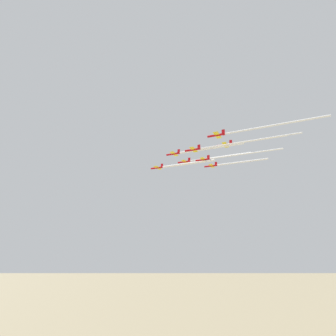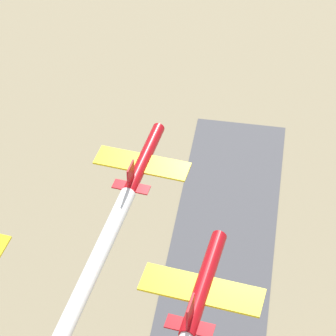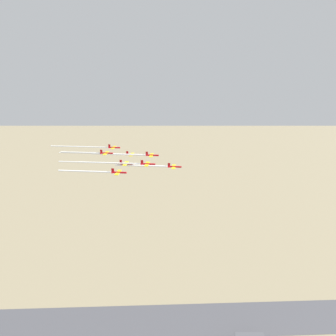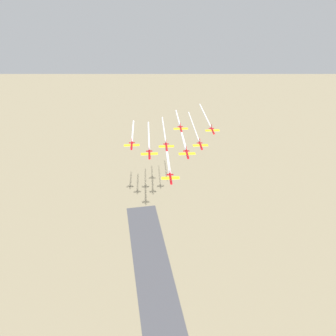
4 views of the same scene
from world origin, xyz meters
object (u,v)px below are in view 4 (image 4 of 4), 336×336
(jet_1, at_px, (187,154))
(jet_5, at_px, (132,145))
(jet_0, at_px, (171,178))
(jet_4, at_px, (166,146))
(jet_6, at_px, (212,130))
(jet_2, at_px, (149,154))
(jet_3, at_px, (201,145))
(jet_7, at_px, (181,129))

(jet_1, height_order, jet_5, jet_1)
(jet_0, bearing_deg, jet_4, -90.00)
(jet_4, relative_size, jet_5, 1.00)
(jet_0, bearing_deg, jet_6, -120.47)
(jet_1, xyz_separation_m, jet_2, (19.72, -1.41, 0.53))
(jet_0, height_order, jet_3, jet_3)
(jet_6, height_order, jet_7, jet_7)
(jet_0, bearing_deg, jet_2, -59.53)
(jet_1, bearing_deg, jet_2, -0.00)
(jet_1, distance_m, jet_5, 34.13)
(jet_2, distance_m, jet_7, 38.98)
(jet_1, distance_m, jet_7, 33.61)
(jet_3, bearing_deg, jet_7, -59.53)
(jet_5, bearing_deg, jet_3, -180.00)
(jet_0, height_order, jet_5, jet_5)
(jet_4, distance_m, jet_7, 19.88)
(jet_2, bearing_deg, jet_4, -120.47)
(jet_3, relative_size, jet_4, 1.00)
(jet_7, bearing_deg, jet_2, 59.53)
(jet_0, relative_size, jet_5, 1.00)
(jet_4, distance_m, jet_5, 19.81)
(jet_0, xyz_separation_m, jet_1, (-11.06, -16.05, 4.60))
(jet_2, relative_size, jet_6, 1.00)
(jet_0, height_order, jet_4, jet_4)
(jet_2, height_order, jet_4, jet_2)
(jet_4, relative_size, jet_6, 1.00)
(jet_2, xyz_separation_m, jet_6, (-41.83, -30.69, -1.55))
(jet_3, relative_size, jet_7, 1.00)
(jet_2, height_order, jet_7, jet_7)
(jet_2, xyz_separation_m, jet_3, (-30.77, -14.64, -3.72))
(jet_6, bearing_deg, jet_0, 59.53)
(jet_1, xyz_separation_m, jet_3, (-11.06, -16.05, -3.19))
(jet_5, relative_size, jet_6, 1.00)
(jet_3, bearing_deg, jet_6, -120.47)
(jet_3, bearing_deg, jet_4, 0.00)
(jet_7, bearing_deg, jet_0, 78.91)
(jet_6, bearing_deg, jet_1, 59.53)
(jet_2, relative_size, jet_7, 1.00)
(jet_0, relative_size, jet_3, 1.00)
(jet_0, xyz_separation_m, jet_5, (17.31, -34.93, 2.67))
(jet_2, height_order, jet_3, jet_2)
(jet_3, xyz_separation_m, jet_5, (39.43, -2.83, 1.26))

